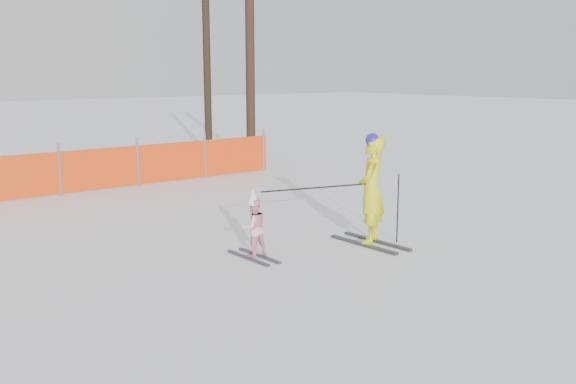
% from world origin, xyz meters
% --- Properties ---
extents(ground, '(120.00, 120.00, 0.00)m').
position_xyz_m(ground, '(0.00, 0.00, 0.00)').
color(ground, white).
rests_on(ground, ground).
extents(adult, '(0.78, 1.49, 1.89)m').
position_xyz_m(adult, '(1.41, 0.03, 0.94)').
color(adult, black).
rests_on(adult, ground).
extents(child, '(0.48, 1.05, 1.10)m').
position_xyz_m(child, '(-0.60, 0.62, 0.50)').
color(child, black).
rests_on(child, ground).
extents(ski_poles, '(2.36, 0.79, 1.18)m').
position_xyz_m(ski_poles, '(0.98, 0.13, 0.87)').
color(ski_poles, black).
rests_on(ski_poles, ground).
extents(tree_trunks, '(0.32, 2.84, 7.01)m').
position_xyz_m(tree_trunks, '(5.70, 10.33, 3.34)').
color(tree_trunks, black).
rests_on(tree_trunks, ground).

